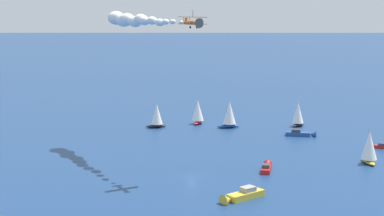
{
  "coord_description": "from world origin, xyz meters",
  "views": [
    {
      "loc": [
        125.04,
        73.54,
        40.65
      ],
      "look_at": [
        0.0,
        0.0,
        16.9
      ],
      "focal_mm": 57.5,
      "sensor_mm": 36.0,
      "label": 1
    }
  ],
  "objects": [
    {
      "name": "motorboat_ahead",
      "position": [
        -14.65,
        13.28,
        0.68
      ],
      "size": [
        8.97,
        5.0,
        2.53
      ],
      "color": "#B21E1E",
      "rests_on": "ground_plane"
    },
    {
      "name": "sailboat_offshore",
      "position": [
        -59.98,
        -32.9,
        4.42
      ],
      "size": [
        7.79,
        4.96,
        9.69
      ],
      "color": "#B21E1E",
      "rests_on": "ground_plane"
    },
    {
      "name": "motorboat_outer_ring_c",
      "position": [
        10.64,
        18.3,
        0.86
      ],
      "size": [
        11.25,
        6.52,
        3.18
      ],
      "color": "gold",
      "rests_on": "ground_plane"
    },
    {
      "name": "sailboat_near_centre",
      "position": [
        -73.59,
        -0.77,
        4.25
      ],
      "size": [
        7.42,
        4.48,
        9.3
      ],
      "color": "black",
      "rests_on": "ground_plane"
    },
    {
      "name": "motorboat_outer_ring_e",
      "position": [
        -58.84,
        6.35,
        0.76
      ],
      "size": [
        5.49,
        9.95,
        2.8
      ],
      "color": "#23478C",
      "rests_on": "ground_plane"
    },
    {
      "name": "ground_plane",
      "position": [
        0.0,
        0.0,
        0.0
      ],
      "size": [
        2000.0,
        2000.0,
        0.0
      ],
      "primitive_type": "plane",
      "color": "navy"
    },
    {
      "name": "wingwalker_lead",
      "position": [
        0.1,
        0.29,
        39.44
      ],
      "size": [
        0.85,
        0.53,
        1.76
      ],
      "color": "white"
    },
    {
      "name": "smoke_trail_lead",
      "position": [
        -17.43,
        -30.73,
        37.26
      ],
      "size": [
        23.48,
        38.9,
        4.6
      ],
      "color": "white"
    },
    {
      "name": "sailboat_trailing",
      "position": [
        -47.08,
        -41.7,
        4.24
      ],
      "size": [
        6.45,
        6.57,
        9.28
      ],
      "color": "black",
      "rests_on": "ground_plane"
    },
    {
      "name": "sailboat_inshore",
      "position": [
        -34.15,
        33.9,
        4.47
      ],
      "size": [
        7.31,
        6.31,
        9.79
      ],
      "color": "gold",
      "rests_on": "ground_plane"
    },
    {
      "name": "sailboat_mid_cluster",
      "position": [
        -59.5,
        -20.18,
        4.67
      ],
      "size": [
        6.99,
        7.34,
        10.22
      ],
      "color": "#23478C",
      "rests_on": "ground_plane"
    },
    {
      "name": "biplane_lead",
      "position": [
        0.14,
        0.25,
        37.25
      ],
      "size": [
        6.94,
        6.98,
        3.57
      ],
      "color": "orange"
    }
  ]
}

